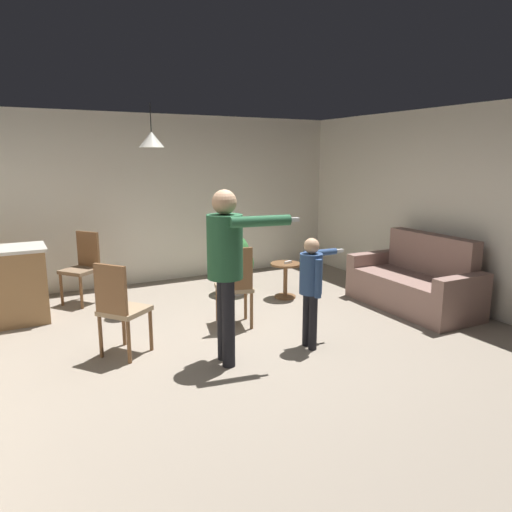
{
  "coord_description": "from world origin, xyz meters",
  "views": [
    {
      "loc": [
        -2.22,
        -4.41,
        2.03
      ],
      "look_at": [
        0.08,
        -0.05,
        1.0
      ],
      "focal_mm": 33.33,
      "sensor_mm": 36.0,
      "label": 1
    }
  ],
  "objects_px": {
    "dining_chair_near_wall": "(83,265)",
    "couch_floral": "(415,284)",
    "person_child": "(312,281)",
    "dining_chair_by_counter": "(235,284)",
    "side_table_by_couch": "(285,276)",
    "dining_chair_centre_back": "(120,306)",
    "potted_plant_corner": "(235,262)",
    "person_adult": "(227,258)",
    "spare_remote_on_table": "(288,262)"
  },
  "relations": [
    {
      "from": "spare_remote_on_table",
      "to": "side_table_by_couch",
      "type": "bearing_deg",
      "value": 122.97
    },
    {
      "from": "potted_plant_corner",
      "to": "spare_remote_on_table",
      "type": "xyz_separation_m",
      "value": [
        0.57,
        -0.59,
        0.05
      ]
    },
    {
      "from": "potted_plant_corner",
      "to": "dining_chair_by_counter",
      "type": "bearing_deg",
      "value": -115.18
    },
    {
      "from": "side_table_by_couch",
      "to": "potted_plant_corner",
      "type": "bearing_deg",
      "value": 134.52
    },
    {
      "from": "person_adult",
      "to": "person_child",
      "type": "relative_size",
      "value": 1.44
    },
    {
      "from": "person_child",
      "to": "dining_chair_by_counter",
      "type": "bearing_deg",
      "value": -152.92
    },
    {
      "from": "couch_floral",
      "to": "side_table_by_couch",
      "type": "bearing_deg",
      "value": 48.56
    },
    {
      "from": "side_table_by_couch",
      "to": "dining_chair_by_counter",
      "type": "relative_size",
      "value": 0.52
    },
    {
      "from": "side_table_by_couch",
      "to": "dining_chair_centre_back",
      "type": "xyz_separation_m",
      "value": [
        -2.59,
        -1.01,
        0.22
      ]
    },
    {
      "from": "couch_floral",
      "to": "dining_chair_by_counter",
      "type": "relative_size",
      "value": 1.82
    },
    {
      "from": "person_adult",
      "to": "dining_chair_centre_back",
      "type": "height_order",
      "value": "person_adult"
    },
    {
      "from": "side_table_by_couch",
      "to": "dining_chair_centre_back",
      "type": "bearing_deg",
      "value": -158.76
    },
    {
      "from": "dining_chair_near_wall",
      "to": "spare_remote_on_table",
      "type": "distance_m",
      "value": 2.9
    },
    {
      "from": "person_child",
      "to": "dining_chair_centre_back",
      "type": "height_order",
      "value": "person_child"
    },
    {
      "from": "couch_floral",
      "to": "dining_chair_near_wall",
      "type": "height_order",
      "value": "same"
    },
    {
      "from": "side_table_by_couch",
      "to": "person_adult",
      "type": "height_order",
      "value": "person_adult"
    },
    {
      "from": "side_table_by_couch",
      "to": "person_child",
      "type": "bearing_deg",
      "value": -112.98
    },
    {
      "from": "person_adult",
      "to": "person_child",
      "type": "xyz_separation_m",
      "value": [
        0.95,
        -0.07,
        -0.33
      ]
    },
    {
      "from": "potted_plant_corner",
      "to": "spare_remote_on_table",
      "type": "bearing_deg",
      "value": -46.01
    },
    {
      "from": "couch_floral",
      "to": "dining_chair_near_wall",
      "type": "xyz_separation_m",
      "value": [
        -3.96,
        2.37,
        0.21
      ]
    },
    {
      "from": "person_adult",
      "to": "person_child",
      "type": "height_order",
      "value": "person_adult"
    },
    {
      "from": "person_child",
      "to": "dining_chair_by_counter",
      "type": "height_order",
      "value": "person_child"
    },
    {
      "from": "dining_chair_near_wall",
      "to": "potted_plant_corner",
      "type": "relative_size",
      "value": 1.12
    },
    {
      "from": "person_adult",
      "to": "dining_chair_by_counter",
      "type": "xyz_separation_m",
      "value": [
        0.5,
        0.88,
        -0.53
      ]
    },
    {
      "from": "dining_chair_by_counter",
      "to": "person_adult",
      "type": "bearing_deg",
      "value": -104.58
    },
    {
      "from": "side_table_by_couch",
      "to": "dining_chair_centre_back",
      "type": "height_order",
      "value": "dining_chair_centre_back"
    },
    {
      "from": "dining_chair_centre_back",
      "to": "potted_plant_corner",
      "type": "height_order",
      "value": "dining_chair_centre_back"
    },
    {
      "from": "spare_remote_on_table",
      "to": "dining_chair_centre_back",
      "type": "bearing_deg",
      "value": -159.53
    },
    {
      "from": "side_table_by_couch",
      "to": "potted_plant_corner",
      "type": "relative_size",
      "value": 0.58
    },
    {
      "from": "person_adult",
      "to": "spare_remote_on_table",
      "type": "distance_m",
      "value": 2.41
    },
    {
      "from": "couch_floral",
      "to": "person_child",
      "type": "relative_size",
      "value": 1.51
    },
    {
      "from": "person_child",
      "to": "dining_chair_centre_back",
      "type": "xyz_separation_m",
      "value": [
        -1.86,
        0.71,
        -0.2
      ]
    },
    {
      "from": "couch_floral",
      "to": "potted_plant_corner",
      "type": "bearing_deg",
      "value": 47.65
    },
    {
      "from": "person_child",
      "to": "dining_chair_near_wall",
      "type": "height_order",
      "value": "person_child"
    },
    {
      "from": "couch_floral",
      "to": "person_adult",
      "type": "bearing_deg",
      "value": 99.18
    },
    {
      "from": "person_adult",
      "to": "dining_chair_near_wall",
      "type": "distance_m",
      "value": 3.0
    },
    {
      "from": "dining_chair_near_wall",
      "to": "couch_floral",
      "type": "bearing_deg",
      "value": -158.69
    },
    {
      "from": "dining_chair_by_counter",
      "to": "couch_floral",
      "type": "bearing_deg",
      "value": 4.96
    },
    {
      "from": "dining_chair_by_counter",
      "to": "potted_plant_corner",
      "type": "xyz_separation_m",
      "value": [
        0.63,
        1.33,
        -0.06
      ]
    },
    {
      "from": "potted_plant_corner",
      "to": "couch_floral",
      "type": "bearing_deg",
      "value": -43.4
    },
    {
      "from": "dining_chair_by_counter",
      "to": "potted_plant_corner",
      "type": "bearing_deg",
      "value": 79.96
    },
    {
      "from": "dining_chair_near_wall",
      "to": "dining_chair_centre_back",
      "type": "xyz_separation_m",
      "value": [
        0.04,
        -2.16,
        0.0
      ]
    },
    {
      "from": "side_table_by_couch",
      "to": "person_adult",
      "type": "distance_m",
      "value": 2.47
    },
    {
      "from": "person_child",
      "to": "potted_plant_corner",
      "type": "distance_m",
      "value": 2.3
    },
    {
      "from": "side_table_by_couch",
      "to": "person_adult",
      "type": "xyz_separation_m",
      "value": [
        -1.68,
        -1.65,
        0.75
      ]
    },
    {
      "from": "person_adult",
      "to": "dining_chair_centre_back",
      "type": "relative_size",
      "value": 1.73
    },
    {
      "from": "person_adult",
      "to": "dining_chair_near_wall",
      "type": "relative_size",
      "value": 1.73
    },
    {
      "from": "dining_chair_centre_back",
      "to": "spare_remote_on_table",
      "type": "xyz_separation_m",
      "value": [
        2.61,
        0.97,
        -0.01
      ]
    },
    {
      "from": "couch_floral",
      "to": "spare_remote_on_table",
      "type": "bearing_deg",
      "value": 48.87
    },
    {
      "from": "dining_chair_by_counter",
      "to": "dining_chair_centre_back",
      "type": "xyz_separation_m",
      "value": [
        -1.41,
        -0.24,
        0.0
      ]
    }
  ]
}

